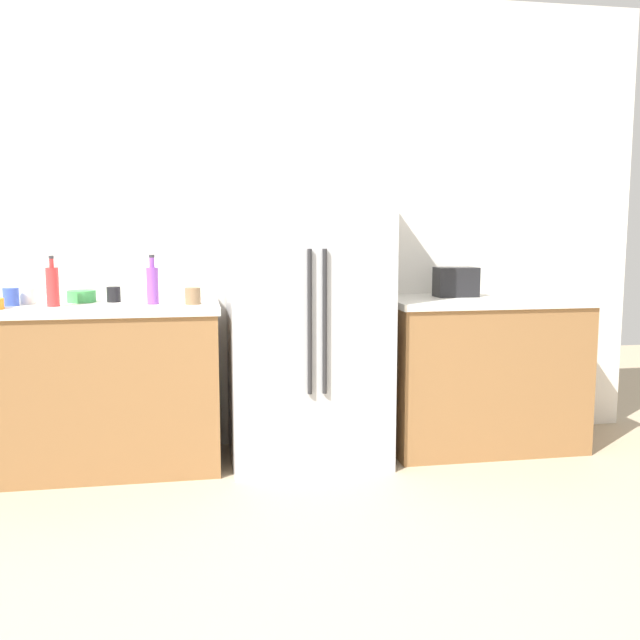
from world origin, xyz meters
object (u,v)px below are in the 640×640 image
(refrigerator, at_px, (307,314))
(cup_c, at_px, (114,294))
(bottle_b, at_px, (53,286))
(bottle_a, at_px, (153,284))
(cup_a, at_px, (193,296))
(bowl_b, at_px, (82,296))
(toaster, at_px, (456,282))
(cup_d, at_px, (27,296))
(cup_b, at_px, (11,297))

(refrigerator, bearing_deg, cup_c, 171.69)
(refrigerator, relative_size, bottle_b, 6.28)
(bottle_a, distance_m, bottle_b, 0.52)
(bottle_a, relative_size, cup_c, 3.14)
(cup_a, height_order, bowl_b, cup_a)
(cup_c, relative_size, bowl_b, 0.55)
(toaster, xyz_separation_m, bottle_b, (-2.32, -0.13, 0.02))
(bottle_a, xyz_separation_m, cup_d, (-0.69, 0.14, -0.07))
(refrigerator, bearing_deg, toaster, 6.65)
(refrigerator, distance_m, cup_a, 0.65)
(cup_b, bearing_deg, bowl_b, 21.28)
(bottle_a, bearing_deg, cup_a, -11.81)
(cup_c, bearing_deg, bottle_b, -149.04)
(bottle_b, bearing_deg, refrigerator, 0.75)
(bottle_b, xyz_separation_m, cup_b, (-0.23, 0.07, -0.06))
(cup_c, bearing_deg, toaster, -1.37)
(refrigerator, distance_m, cup_b, 1.61)
(refrigerator, distance_m, cup_c, 1.10)
(cup_b, distance_m, cup_d, 0.12)
(refrigerator, bearing_deg, bottle_b, -179.25)
(bottle_b, distance_m, cup_c, 0.35)
(cup_b, bearing_deg, bottle_b, -16.45)
(cup_d, bearing_deg, bowl_b, 7.69)
(bottle_a, height_order, cup_a, bottle_a)
(bottle_a, bearing_deg, refrigerator, -0.05)
(cup_c, bearing_deg, cup_b, -168.26)
(cup_d, bearing_deg, toaster, -0.83)
(cup_c, bearing_deg, bowl_b, 171.89)
(toaster, relative_size, bottle_a, 0.93)
(refrigerator, height_order, cup_c, refrigerator)
(toaster, distance_m, cup_d, 2.48)
(bowl_b, bearing_deg, bottle_a, -24.36)
(bottle_b, distance_m, bowl_b, 0.24)
(cup_b, bearing_deg, cup_d, 56.73)
(bottle_a, distance_m, cup_c, 0.28)
(cup_a, relative_size, cup_b, 0.95)
(cup_a, xyz_separation_m, cup_b, (-0.97, 0.09, 0.00))
(cup_a, bearing_deg, bowl_b, 159.81)
(toaster, xyz_separation_m, cup_a, (-1.58, -0.15, -0.04))
(refrigerator, xyz_separation_m, cup_a, (-0.64, -0.04, 0.12))
(bottle_a, distance_m, cup_a, 0.23)
(toaster, xyz_separation_m, cup_c, (-2.02, 0.05, -0.05))
(cup_b, relative_size, bowl_b, 0.62)
(cup_b, distance_m, bowl_b, 0.37)
(bottle_a, relative_size, cup_d, 3.19)
(cup_a, distance_m, bowl_b, 0.66)
(bottle_b, distance_m, cup_a, 0.74)
(cup_b, relative_size, cup_c, 1.12)
(bottle_b, height_order, bowl_b, bottle_b)
(cup_c, bearing_deg, bottle_a, -34.94)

